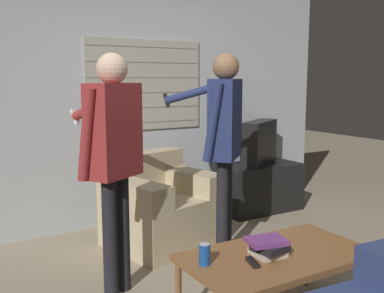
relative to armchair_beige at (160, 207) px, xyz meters
The scene contains 10 objects.
wall_back 1.20m from the armchair_beige, 96.01° to the left, with size 5.20×0.08×2.55m.
armchair_beige is the anchor object (origin of this frame).
coffee_table 1.62m from the armchair_beige, 89.83° to the right, with size 1.16×0.66×0.45m.
tv_stand 1.51m from the armchair_beige, 14.17° to the left, with size 0.94×0.54×0.54m.
tv 1.57m from the armchair_beige, 14.27° to the left, with size 0.70×0.54×0.50m.
person_left_standing 1.26m from the armchair_beige, 134.28° to the right, with size 0.51×0.82×1.69m.
person_right_standing 1.01m from the armchair_beige, 62.11° to the right, with size 0.52×0.86×1.72m.
book_stack 1.63m from the armchair_beige, 92.59° to the right, with size 0.26×0.22×0.11m.
soda_can 1.62m from the armchair_beige, 107.17° to the right, with size 0.07×0.07×0.13m.
spare_remote 1.69m from the armchair_beige, 97.90° to the right, with size 0.07×0.14×0.02m.
Camera 1 is at (-1.70, -2.33, 1.52)m, focal length 42.00 mm.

